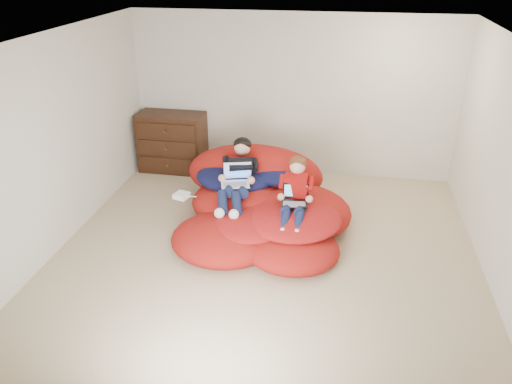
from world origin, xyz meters
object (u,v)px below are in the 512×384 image
Objects in this scene: dresser at (172,142)px; beanbag_pile at (261,205)px; older_boy at (238,173)px; younger_boy at (295,192)px; laptop_white at (236,178)px; laptop_black at (295,198)px.

beanbag_pile is (1.72, -1.53, -0.21)m from dresser.
older_boy is 0.88m from younger_boy.
younger_boy is 0.84m from laptop_white.
younger_boy reaches higher than beanbag_pile.
older_boy is at bearing 154.78° from younger_boy.
younger_boy reaches higher than laptop_black.
younger_boy is at bearing -30.09° from beanbag_pile.
laptop_black is (2.19, -1.82, 0.08)m from dresser.
laptop_white is at bearing -47.73° from dresser.
laptop_black is (0.80, -0.39, -0.11)m from older_boy.
younger_boy is 0.08m from laptop_black.
dresser is 0.44× the size of beanbag_pile.
younger_boy is at bearing -18.88° from laptop_white.
older_boy is (1.39, -1.43, 0.19)m from dresser.
beanbag_pile is 0.49m from laptop_white.
dresser is 2.84m from younger_boy.
older_boy is 1.33× the size of younger_boy.
laptop_black is (0.00, -0.01, -0.08)m from younger_boy.
beanbag_pile reaches higher than laptop_black.
beanbag_pile is 0.66m from younger_boy.
older_boy reaches higher than laptop_white.
dresser is 1.19× the size of younger_boy.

